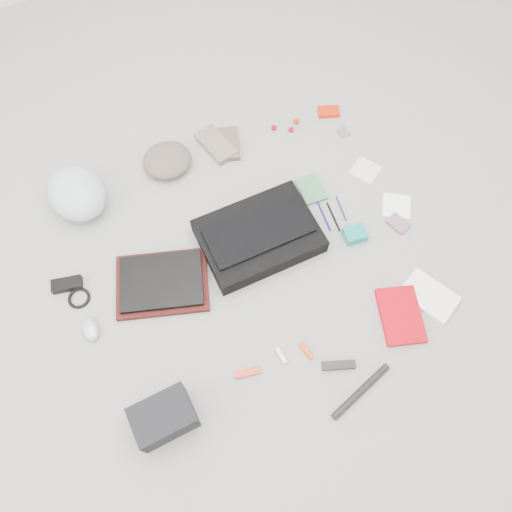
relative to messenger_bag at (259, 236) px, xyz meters
name	(u,v)px	position (x,y,z in m)	size (l,w,h in m)	color
ground_plane	(256,261)	(-0.05, -0.08, -0.04)	(4.00, 4.00, 0.00)	gray
messenger_bag	(259,236)	(0.00, 0.00, 0.00)	(0.47, 0.34, 0.08)	black
bag_flap	(259,231)	(0.00, 0.00, 0.05)	(0.43, 0.20, 0.01)	black
laptop_sleeve	(162,283)	(-0.44, -0.01, -0.03)	(0.37, 0.27, 0.03)	#3C100E
laptop	(161,281)	(-0.44, -0.01, 0.00)	(0.33, 0.24, 0.02)	black
bike_helmet	(77,193)	(-0.61, 0.51, 0.05)	(0.23, 0.28, 0.17)	silver
beanie	(167,160)	(-0.19, 0.53, 0.00)	(0.22, 0.21, 0.08)	brown
mitten_left	(216,144)	(0.04, 0.53, -0.02)	(0.10, 0.21, 0.03)	#746655
mitten_right	(229,144)	(0.10, 0.51, -0.03)	(0.09, 0.18, 0.03)	brown
power_brick	(67,284)	(-0.78, 0.16, -0.02)	(0.12, 0.05, 0.03)	black
cable_coil	(79,298)	(-0.76, 0.09, -0.03)	(0.09, 0.09, 0.01)	black
mouse	(90,329)	(-0.76, -0.06, -0.02)	(0.06, 0.10, 0.04)	#9E9FA8
camera_bag	(164,417)	(-0.62, -0.50, 0.03)	(0.21, 0.15, 0.14)	black
multitool	(247,373)	(-0.29, -0.48, -0.03)	(0.10, 0.03, 0.02)	red
toiletry_tube_white	(281,355)	(-0.15, -0.48, -0.03)	(0.02, 0.02, 0.07)	white
toiletry_tube_orange	(306,350)	(-0.05, -0.51, -0.03)	(0.02, 0.02, 0.07)	#E14F0F
u_lock	(339,365)	(0.03, -0.61, -0.03)	(0.12, 0.03, 0.02)	black
bike_pump	(361,391)	(0.05, -0.73, -0.03)	(0.03, 0.03, 0.28)	black
book_red	(401,315)	(0.34, -0.55, -0.03)	(0.16, 0.23, 0.02)	red
book_white	(429,296)	(0.49, -0.53, -0.03)	(0.14, 0.21, 0.02)	white
notepad	(311,190)	(0.32, 0.12, -0.03)	(0.10, 0.14, 0.02)	#3F724B
pen_blue	(324,216)	(0.30, -0.02, -0.04)	(0.01, 0.01, 0.15)	navy
pen_black	(333,217)	(0.34, -0.04, -0.04)	(0.01, 0.01, 0.15)	black
pen_navy	(341,208)	(0.39, -0.02, -0.04)	(0.01, 0.01, 0.13)	navy
accordion_wallet	(355,234)	(0.37, -0.17, -0.02)	(0.09, 0.07, 0.04)	teal
card_deck	(398,224)	(0.57, -0.20, -0.03)	(0.06, 0.09, 0.02)	gray
napkin_top	(365,170)	(0.59, 0.10, -0.04)	(0.11, 0.11, 0.01)	silver
napkin_bottom	(397,206)	(0.61, -0.12, -0.04)	(0.12, 0.12, 0.01)	white
lollipop_a	(274,128)	(0.33, 0.50, -0.03)	(0.02, 0.02, 0.02)	#B30107
lollipop_b	(291,130)	(0.40, 0.45, -0.03)	(0.02, 0.02, 0.02)	#9B0011
lollipop_c	(296,121)	(0.44, 0.49, -0.03)	(0.03, 0.03, 0.03)	#C42701
altoids_tin	(328,112)	(0.61, 0.47, -0.03)	(0.10, 0.06, 0.02)	red
stamp_sheet	(343,132)	(0.62, 0.34, -0.04)	(0.05, 0.06, 0.00)	slate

